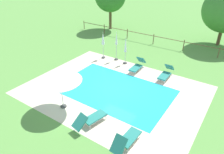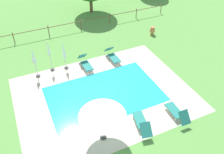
{
  "view_description": "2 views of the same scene",
  "coord_description": "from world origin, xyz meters",
  "px_view_note": "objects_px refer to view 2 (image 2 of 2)",
  "views": [
    {
      "loc": [
        6.5,
        -9.81,
        7.66
      ],
      "look_at": [
        -0.51,
        0.5,
        0.6
      ],
      "focal_mm": 33.55,
      "sensor_mm": 36.0,
      "label": 1
    },
    {
      "loc": [
        -4.37,
        -10.66,
        10.75
      ],
      "look_at": [
        0.69,
        0.26,
        1.05
      ],
      "focal_mm": 37.49,
      "sensor_mm": 36.0,
      "label": 2
    }
  ],
  "objects_px": {
    "sun_lounger_north_mid": "(177,112)",
    "patio_umbrella_closed_row_centre": "(49,52)",
    "sun_lounger_north_far": "(113,56)",
    "patio_umbrella_closed_row_west": "(34,58)",
    "sun_lounger_north_end": "(142,123)",
    "terracotta_urn_near_fence": "(152,30)",
    "patio_umbrella_open_foreground": "(102,113)",
    "sun_lounger_north_near_steps": "(85,63)",
    "patio_umbrella_closed_row_mid_west": "(64,52)"
  },
  "relations": [
    {
      "from": "sun_lounger_north_near_steps",
      "to": "patio_umbrella_open_foreground",
      "type": "distance_m",
      "value": 6.96
    },
    {
      "from": "patio_umbrella_closed_row_mid_west",
      "to": "patio_umbrella_closed_row_west",
      "type": "bearing_deg",
      "value": -177.12
    },
    {
      "from": "sun_lounger_north_mid",
      "to": "patio_umbrella_closed_row_centre",
      "type": "relative_size",
      "value": 0.75
    },
    {
      "from": "sun_lounger_north_end",
      "to": "patio_umbrella_open_foreground",
      "type": "bearing_deg",
      "value": 174.26
    },
    {
      "from": "patio_umbrella_open_foreground",
      "to": "patio_umbrella_closed_row_west",
      "type": "distance_m",
      "value": 7.36
    },
    {
      "from": "sun_lounger_north_far",
      "to": "terracotta_urn_near_fence",
      "type": "relative_size",
      "value": 2.54
    },
    {
      "from": "sun_lounger_north_near_steps",
      "to": "patio_umbrella_closed_row_mid_west",
      "type": "bearing_deg",
      "value": 160.94
    },
    {
      "from": "sun_lounger_north_mid",
      "to": "sun_lounger_north_end",
      "type": "bearing_deg",
      "value": 174.68
    },
    {
      "from": "sun_lounger_north_end",
      "to": "sun_lounger_north_far",
      "type": "bearing_deg",
      "value": 78.69
    },
    {
      "from": "patio_umbrella_open_foreground",
      "to": "terracotta_urn_near_fence",
      "type": "height_order",
      "value": "patio_umbrella_open_foreground"
    },
    {
      "from": "patio_umbrella_closed_row_centre",
      "to": "terracotta_urn_near_fence",
      "type": "height_order",
      "value": "patio_umbrella_closed_row_centre"
    },
    {
      "from": "sun_lounger_north_end",
      "to": "patio_umbrella_closed_row_west",
      "type": "relative_size",
      "value": 0.87
    },
    {
      "from": "sun_lounger_north_far",
      "to": "patio_umbrella_closed_row_centre",
      "type": "height_order",
      "value": "patio_umbrella_closed_row_centre"
    },
    {
      "from": "patio_umbrella_closed_row_west",
      "to": "terracotta_urn_near_fence",
      "type": "distance_m",
      "value": 11.29
    },
    {
      "from": "patio_umbrella_open_foreground",
      "to": "terracotta_urn_near_fence",
      "type": "bearing_deg",
      "value": 45.31
    },
    {
      "from": "patio_umbrella_closed_row_mid_west",
      "to": "patio_umbrella_closed_row_centre",
      "type": "height_order",
      "value": "patio_umbrella_closed_row_centre"
    },
    {
      "from": "patio_umbrella_open_foreground",
      "to": "sun_lounger_north_end",
      "type": "bearing_deg",
      "value": -5.74
    },
    {
      "from": "sun_lounger_north_near_steps",
      "to": "patio_umbrella_closed_row_centre",
      "type": "xyz_separation_m",
      "value": [
        -2.43,
        0.7,
        1.24
      ]
    },
    {
      "from": "sun_lounger_north_far",
      "to": "terracotta_urn_near_fence",
      "type": "height_order",
      "value": "sun_lounger_north_far"
    },
    {
      "from": "patio_umbrella_closed_row_west",
      "to": "patio_umbrella_closed_row_centre",
      "type": "distance_m",
      "value": 1.19
    },
    {
      "from": "patio_umbrella_open_foreground",
      "to": "sun_lounger_north_far",
      "type": "bearing_deg",
      "value": 61.2
    },
    {
      "from": "patio_umbrella_closed_row_west",
      "to": "patio_umbrella_closed_row_centre",
      "type": "relative_size",
      "value": 0.93
    },
    {
      "from": "sun_lounger_north_near_steps",
      "to": "sun_lounger_north_end",
      "type": "distance_m",
      "value": 6.93
    },
    {
      "from": "sun_lounger_north_far",
      "to": "patio_umbrella_closed_row_west",
      "type": "xyz_separation_m",
      "value": [
        -5.89,
        0.32,
        1.23
      ]
    },
    {
      "from": "sun_lounger_north_far",
      "to": "patio_umbrella_closed_row_mid_west",
      "type": "height_order",
      "value": "patio_umbrella_closed_row_mid_west"
    },
    {
      "from": "patio_umbrella_open_foreground",
      "to": "patio_umbrella_closed_row_mid_west",
      "type": "height_order",
      "value": "patio_umbrella_closed_row_mid_west"
    },
    {
      "from": "patio_umbrella_closed_row_west",
      "to": "patio_umbrella_closed_row_centre",
      "type": "bearing_deg",
      "value": 15.75
    },
    {
      "from": "sun_lounger_north_near_steps",
      "to": "sun_lounger_north_mid",
      "type": "xyz_separation_m",
      "value": [
        3.24,
        -7.08,
        0.0
      ]
    },
    {
      "from": "sun_lounger_north_far",
      "to": "patio_umbrella_closed_row_west",
      "type": "height_order",
      "value": "patio_umbrella_closed_row_west"
    },
    {
      "from": "sun_lounger_north_mid",
      "to": "patio_umbrella_closed_row_mid_west",
      "type": "xyz_separation_m",
      "value": [
        -4.65,
        7.57,
        1.09
      ]
    },
    {
      "from": "sun_lounger_north_mid",
      "to": "patio_umbrella_closed_row_mid_west",
      "type": "bearing_deg",
      "value": 121.55
    },
    {
      "from": "sun_lounger_north_near_steps",
      "to": "terracotta_urn_near_fence",
      "type": "distance_m",
      "value": 7.83
    },
    {
      "from": "terracotta_urn_near_fence",
      "to": "patio_umbrella_closed_row_centre",
      "type": "bearing_deg",
      "value": -170.78
    },
    {
      "from": "sun_lounger_north_mid",
      "to": "terracotta_urn_near_fence",
      "type": "bearing_deg",
      "value": 65.67
    },
    {
      "from": "patio_umbrella_open_foreground",
      "to": "patio_umbrella_closed_row_west",
      "type": "bearing_deg",
      "value": 107.51
    },
    {
      "from": "patio_umbrella_closed_row_west",
      "to": "sun_lounger_north_mid",
      "type": "bearing_deg",
      "value": -47.58
    },
    {
      "from": "sun_lounger_north_mid",
      "to": "sun_lounger_north_far",
      "type": "height_order",
      "value": "sun_lounger_north_mid"
    },
    {
      "from": "sun_lounger_north_mid",
      "to": "terracotta_urn_near_fence",
      "type": "distance_m",
      "value": 10.3
    },
    {
      "from": "patio_umbrella_closed_row_centre",
      "to": "patio_umbrella_closed_row_west",
      "type": "bearing_deg",
      "value": -164.25
    },
    {
      "from": "terracotta_urn_near_fence",
      "to": "sun_lounger_north_far",
      "type": "bearing_deg",
      "value": -156.47
    },
    {
      "from": "sun_lounger_north_far",
      "to": "patio_umbrella_open_foreground",
      "type": "height_order",
      "value": "patio_umbrella_open_foreground"
    },
    {
      "from": "sun_lounger_north_far",
      "to": "sun_lounger_north_end",
      "type": "height_order",
      "value": "sun_lounger_north_far"
    },
    {
      "from": "sun_lounger_north_far",
      "to": "patio_umbrella_closed_row_west",
      "type": "relative_size",
      "value": 0.83
    },
    {
      "from": "sun_lounger_north_mid",
      "to": "sun_lounger_north_far",
      "type": "bearing_deg",
      "value": 97.34
    },
    {
      "from": "sun_lounger_north_end",
      "to": "patio_umbrella_closed_row_centre",
      "type": "height_order",
      "value": "patio_umbrella_closed_row_centre"
    },
    {
      "from": "patio_umbrella_open_foreground",
      "to": "patio_umbrella_closed_row_west",
      "type": "relative_size",
      "value": 1.05
    },
    {
      "from": "sun_lounger_north_near_steps",
      "to": "patio_umbrella_closed_row_west",
      "type": "xyz_separation_m",
      "value": [
        -3.58,
        0.38,
        1.23
      ]
    },
    {
      "from": "patio_umbrella_closed_row_centre",
      "to": "terracotta_urn_near_fence",
      "type": "bearing_deg",
      "value": 9.22
    },
    {
      "from": "sun_lounger_north_far",
      "to": "terracotta_urn_near_fence",
      "type": "bearing_deg",
      "value": 23.53
    },
    {
      "from": "sun_lounger_north_near_steps",
      "to": "terracotta_urn_near_fence",
      "type": "bearing_deg",
      "value": 17.15
    }
  ]
}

